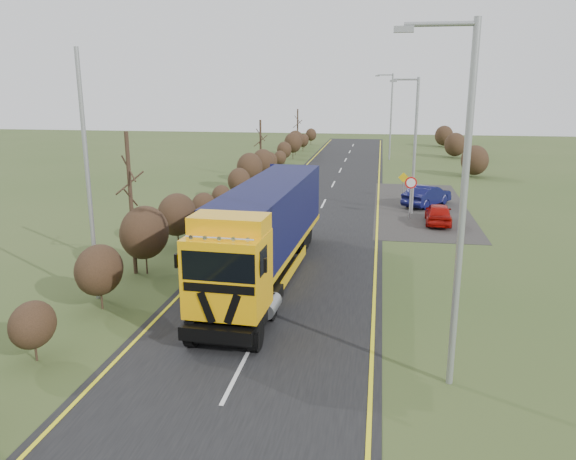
# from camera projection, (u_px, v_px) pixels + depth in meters

# --- Properties ---
(ground) EXTENTS (160.00, 160.00, 0.00)m
(ground) POSITION_uv_depth(u_px,v_px,m) (265.00, 320.00, 19.36)
(ground) COLOR #374C20
(ground) RESTS_ON ground
(road) EXTENTS (8.00, 120.00, 0.02)m
(road) POSITION_uv_depth(u_px,v_px,m) (304.00, 242.00, 28.91)
(road) COLOR black
(road) RESTS_ON ground
(layby) EXTENTS (6.00, 18.00, 0.02)m
(layby) POSITION_uv_depth(u_px,v_px,m) (420.00, 207.00, 37.45)
(layby) COLOR #2D2B28
(layby) RESTS_ON ground
(lane_markings) EXTENTS (7.52, 116.00, 0.01)m
(lane_markings) POSITION_uv_depth(u_px,v_px,m) (303.00, 244.00, 28.62)
(lane_markings) COLOR yellow
(lane_markings) RESTS_ON road
(hedgerow) EXTENTS (2.24, 102.04, 6.05)m
(hedgerow) POSITION_uv_depth(u_px,v_px,m) (177.00, 217.00, 27.44)
(hedgerow) COLOR black
(hedgerow) RESTS_ON ground
(lorry) EXTENTS (2.91, 14.37, 3.98)m
(lorry) POSITION_uv_depth(u_px,v_px,m) (266.00, 227.00, 22.89)
(lorry) COLOR black
(lorry) RESTS_ON ground
(car_red_hatchback) EXTENTS (1.65, 3.71, 1.24)m
(car_red_hatchback) POSITION_uv_depth(u_px,v_px,m) (438.00, 214.00, 32.70)
(car_red_hatchback) COLOR #A30D08
(car_red_hatchback) RESTS_ON ground
(car_blue_sedan) EXTENTS (3.57, 4.36, 1.40)m
(car_blue_sedan) POSITION_uv_depth(u_px,v_px,m) (427.00, 196.00, 37.67)
(car_blue_sedan) COLOR #0A0C38
(car_blue_sedan) RESTS_ON ground
(streetlight_near) EXTENTS (1.99, 0.19, 9.38)m
(streetlight_near) POSITION_uv_depth(u_px,v_px,m) (459.00, 195.00, 13.97)
(streetlight_near) COLOR gray
(streetlight_near) RESTS_ON ground
(streetlight_mid) EXTENTS (1.79, 0.18, 8.37)m
(streetlight_mid) POSITION_uv_depth(u_px,v_px,m) (414.00, 141.00, 34.42)
(streetlight_mid) COLOR gray
(streetlight_mid) RESTS_ON ground
(streetlight_far) EXTENTS (1.95, 0.18, 9.18)m
(streetlight_far) POSITION_uv_depth(u_px,v_px,m) (390.00, 113.00, 60.71)
(streetlight_far) COLOR gray
(streetlight_far) RESTS_ON ground
(left_pole) EXTENTS (0.16, 0.16, 9.13)m
(left_pole) POSITION_uv_depth(u_px,v_px,m) (88.00, 179.00, 20.22)
(left_pole) COLOR gray
(left_pole) RESTS_ON ground
(speed_sign) EXTENTS (0.71, 0.10, 2.58)m
(speed_sign) POSITION_uv_depth(u_px,v_px,m) (411.00, 189.00, 33.69)
(speed_sign) COLOR gray
(speed_sign) RESTS_ON ground
(warning_board) EXTENTS (0.73, 0.11, 1.92)m
(warning_board) POSITION_uv_depth(u_px,v_px,m) (403.00, 183.00, 39.90)
(warning_board) COLOR gray
(warning_board) RESTS_ON ground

